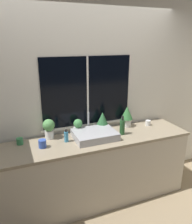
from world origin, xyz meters
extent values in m
plane|color=#937F60|center=(0.00, 0.00, 0.00)|extent=(14.00, 14.00, 0.00)
cube|color=silver|center=(0.00, 0.65, 1.35)|extent=(8.00, 0.06, 2.70)
cube|color=black|center=(0.00, 0.62, 1.45)|extent=(1.22, 0.01, 0.91)
cube|color=silver|center=(0.00, 0.61, 1.45)|extent=(0.02, 0.01, 0.91)
cube|color=silver|center=(0.00, 0.61, 0.98)|extent=(1.28, 0.04, 0.03)
cube|color=silver|center=(2.31, 1.50, 1.35)|extent=(0.06, 7.00, 2.70)
cube|color=beige|center=(0.00, 0.29, 0.44)|extent=(2.43, 0.58, 0.88)
cube|color=gray|center=(0.00, 0.29, 0.89)|extent=(2.45, 0.61, 0.03)
cube|color=#ADADB2|center=(-0.02, 0.31, 0.96)|extent=(0.52, 0.40, 0.09)
cylinder|color=#B7B7BC|center=(-0.02, 0.54, 0.93)|extent=(0.04, 0.04, 0.03)
cylinder|color=#B7B7BC|center=(-0.02, 0.54, 1.06)|extent=(0.02, 0.02, 0.23)
cylinder|color=white|center=(-0.55, 0.51, 0.96)|extent=(0.11, 0.11, 0.10)
sphere|color=#569951|center=(-0.55, 0.51, 1.09)|extent=(0.15, 0.15, 0.15)
cylinder|color=white|center=(-0.18, 0.51, 0.96)|extent=(0.12, 0.12, 0.09)
sphere|color=#478E4C|center=(-0.18, 0.51, 1.06)|extent=(0.12, 0.12, 0.12)
cylinder|color=white|center=(0.17, 0.51, 0.95)|extent=(0.12, 0.12, 0.08)
cone|color=#2D6638|center=(0.17, 0.51, 1.08)|extent=(0.16, 0.16, 0.17)
cylinder|color=white|center=(0.55, 0.51, 0.97)|extent=(0.13, 0.13, 0.11)
cone|color=#387A3D|center=(0.55, 0.51, 1.12)|extent=(0.17, 0.17, 0.18)
cylinder|color=teal|center=(-0.38, 0.34, 0.97)|extent=(0.05, 0.05, 0.13)
cylinder|color=black|center=(-0.38, 0.34, 1.06)|extent=(0.02, 0.02, 0.04)
cylinder|color=#235128|center=(0.36, 0.28, 1.01)|extent=(0.07, 0.07, 0.20)
cylinder|color=black|center=(0.36, 0.28, 1.14)|extent=(0.03, 0.03, 0.06)
cylinder|color=#3351AD|center=(-0.67, 0.29, 0.96)|extent=(0.09, 0.09, 0.09)
cylinder|color=#38844C|center=(-0.91, 0.47, 0.95)|extent=(0.08, 0.08, 0.08)
cylinder|color=white|center=(0.86, 0.42, 0.95)|extent=(0.07, 0.07, 0.08)
camera|label=1|loc=(-0.94, -2.04, 2.09)|focal=35.00mm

